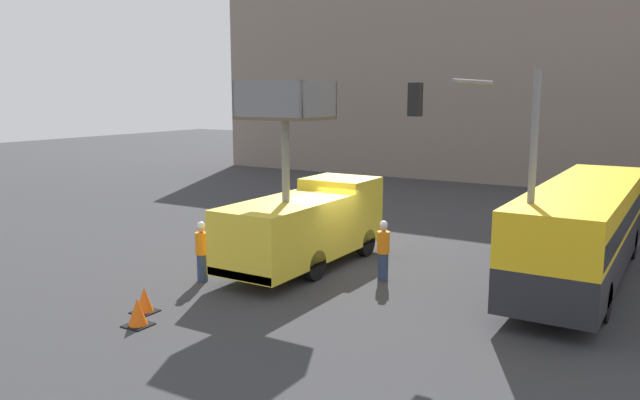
{
  "coord_description": "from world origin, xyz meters",
  "views": [
    {
      "loc": [
        9.89,
        -17.08,
        5.68
      ],
      "look_at": [
        -0.93,
        0.7,
        2.12
      ],
      "focal_mm": 35.0,
      "sensor_mm": 36.0,
      "label": 1
    }
  ],
  "objects_px": {
    "road_worker_near_truck": "(202,251)",
    "utility_truck": "(306,221)",
    "traffic_cone_mid_road": "(144,300)",
    "city_bus": "(584,224)",
    "traffic_cone_near_truck": "(138,313)",
    "traffic_light_pole": "(488,151)",
    "road_worker_directing": "(383,250)"
  },
  "relations": [
    {
      "from": "city_bus",
      "to": "utility_truck",
      "type": "bearing_deg",
      "value": 98.46
    },
    {
      "from": "city_bus",
      "to": "traffic_cone_near_truck",
      "type": "relative_size",
      "value": 16.38
    },
    {
      "from": "road_worker_directing",
      "to": "traffic_cone_mid_road",
      "type": "xyz_separation_m",
      "value": [
        -4.11,
        -5.85,
        -0.62
      ]
    },
    {
      "from": "city_bus",
      "to": "road_worker_directing",
      "type": "height_order",
      "value": "city_bus"
    },
    {
      "from": "city_bus",
      "to": "road_worker_near_truck",
      "type": "height_order",
      "value": "city_bus"
    },
    {
      "from": "utility_truck",
      "to": "traffic_cone_mid_road",
      "type": "relative_size",
      "value": 10.15
    },
    {
      "from": "road_worker_near_truck",
      "to": "utility_truck",
      "type": "bearing_deg",
      "value": -54.68
    },
    {
      "from": "traffic_light_pole",
      "to": "utility_truck",
      "type": "bearing_deg",
      "value": 171.24
    },
    {
      "from": "traffic_light_pole",
      "to": "traffic_cone_near_truck",
      "type": "height_order",
      "value": "traffic_light_pole"
    },
    {
      "from": "traffic_light_pole",
      "to": "road_worker_near_truck",
      "type": "height_order",
      "value": "traffic_light_pole"
    },
    {
      "from": "road_worker_near_truck",
      "to": "traffic_cone_mid_road",
      "type": "distance_m",
      "value": 3.0
    },
    {
      "from": "road_worker_near_truck",
      "to": "road_worker_directing",
      "type": "distance_m",
      "value": 5.54
    },
    {
      "from": "utility_truck",
      "to": "traffic_light_pole",
      "type": "height_order",
      "value": "traffic_light_pole"
    },
    {
      "from": "utility_truck",
      "to": "road_worker_directing",
      "type": "height_order",
      "value": "utility_truck"
    },
    {
      "from": "road_worker_near_truck",
      "to": "traffic_light_pole",
      "type": "bearing_deg",
      "value": -98.89
    },
    {
      "from": "city_bus",
      "to": "road_worker_near_truck",
      "type": "xyz_separation_m",
      "value": [
        -9.88,
        -6.26,
        -0.81
      ]
    },
    {
      "from": "utility_truck",
      "to": "traffic_cone_mid_road",
      "type": "distance_m",
      "value": 6.14
    },
    {
      "from": "traffic_cone_near_truck",
      "to": "road_worker_near_truck",
      "type": "bearing_deg",
      "value": 107.56
    },
    {
      "from": "city_bus",
      "to": "traffic_light_pole",
      "type": "relative_size",
      "value": 1.84
    },
    {
      "from": "city_bus",
      "to": "traffic_cone_near_truck",
      "type": "height_order",
      "value": "city_bus"
    },
    {
      "from": "traffic_cone_mid_road",
      "to": "road_worker_near_truck",
      "type": "bearing_deg",
      "value": 101.16
    },
    {
      "from": "city_bus",
      "to": "traffic_light_pole",
      "type": "distance_m",
      "value": 5.22
    },
    {
      "from": "city_bus",
      "to": "traffic_cone_near_truck",
      "type": "distance_m",
      "value": 13.29
    },
    {
      "from": "traffic_cone_near_truck",
      "to": "road_worker_directing",
      "type": "bearing_deg",
      "value": 62.01
    },
    {
      "from": "utility_truck",
      "to": "city_bus",
      "type": "distance_m",
      "value": 8.68
    },
    {
      "from": "city_bus",
      "to": "road_worker_near_truck",
      "type": "relative_size",
      "value": 6.19
    },
    {
      "from": "traffic_cone_near_truck",
      "to": "traffic_cone_mid_road",
      "type": "xyz_separation_m",
      "value": [
        -0.59,
        0.78,
        -0.01
      ]
    },
    {
      "from": "traffic_light_pole",
      "to": "traffic_cone_mid_road",
      "type": "height_order",
      "value": "traffic_light_pole"
    },
    {
      "from": "traffic_light_pole",
      "to": "city_bus",
      "type": "bearing_deg",
      "value": 66.47
    },
    {
      "from": "utility_truck",
      "to": "road_worker_directing",
      "type": "relative_size",
      "value": 3.68
    },
    {
      "from": "traffic_light_pole",
      "to": "traffic_cone_near_truck",
      "type": "bearing_deg",
      "value": -140.38
    },
    {
      "from": "traffic_cone_near_truck",
      "to": "traffic_cone_mid_road",
      "type": "bearing_deg",
      "value": 127.16
    }
  ]
}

